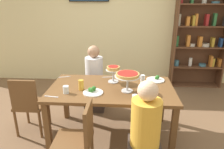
{
  "coord_description": "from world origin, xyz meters",
  "views": [
    {
      "loc": [
        0.18,
        -2.56,
        1.85
      ],
      "look_at": [
        0.0,
        0.1,
        0.89
      ],
      "focal_mm": 33.3,
      "sensor_mm": 36.0,
      "label": 1
    }
  ],
  "objects_px": {
    "water_glass_clear_spare": "(66,90)",
    "cutlery_knife_far": "(65,77)",
    "bookshelf": "(200,36)",
    "dining_table": "(112,93)",
    "diner_near_right": "(145,140)",
    "salad_plate_far_diner": "(156,79)",
    "personal_pizza_stand": "(113,70)",
    "chair_near_left": "(79,137)",
    "cutlery_fork_far": "(108,77)",
    "chair_head_west": "(29,103)",
    "diner_far_left": "(95,83)",
    "cutlery_knife_near": "(127,79)",
    "beer_glass_amber_tall": "(81,85)",
    "water_glass_clear_near": "(143,79)",
    "salad_plate_near_diner": "(93,91)",
    "cutlery_spare_fork": "(51,97)",
    "water_glass_clear_far": "(135,99)",
    "deep_dish_pizza_stand": "(127,76)",
    "cutlery_fork_near": "(155,101)"
  },
  "relations": [
    {
      "from": "water_glass_clear_spare",
      "to": "cutlery_knife_far",
      "type": "bearing_deg",
      "value": 107.78
    },
    {
      "from": "bookshelf",
      "to": "dining_table",
      "type": "bearing_deg",
      "value": -131.1
    },
    {
      "from": "diner_near_right",
      "to": "salad_plate_far_diner",
      "type": "distance_m",
      "value": 1.14
    },
    {
      "from": "personal_pizza_stand",
      "to": "salad_plate_far_diner",
      "type": "distance_m",
      "value": 0.65
    },
    {
      "from": "chair_near_left",
      "to": "cutlery_fork_far",
      "type": "height_order",
      "value": "chair_near_left"
    },
    {
      "from": "chair_head_west",
      "to": "cutlery_knife_far",
      "type": "bearing_deg",
      "value": 42.85
    },
    {
      "from": "diner_far_left",
      "to": "water_glass_clear_spare",
      "type": "height_order",
      "value": "diner_far_left"
    },
    {
      "from": "chair_near_left",
      "to": "cutlery_knife_near",
      "type": "distance_m",
      "value": 1.21
    },
    {
      "from": "beer_glass_amber_tall",
      "to": "water_glass_clear_near",
      "type": "xyz_separation_m",
      "value": [
        0.82,
        0.3,
        -0.01
      ]
    },
    {
      "from": "salad_plate_near_diner",
      "to": "water_glass_clear_spare",
      "type": "xyz_separation_m",
      "value": [
        -0.33,
        -0.03,
        0.03
      ]
    },
    {
      "from": "salad_plate_far_diner",
      "to": "cutlery_spare_fork",
      "type": "xyz_separation_m",
      "value": [
        -1.34,
        -0.64,
        -0.01
      ]
    },
    {
      "from": "water_glass_clear_near",
      "to": "water_glass_clear_far",
      "type": "relative_size",
      "value": 1.28
    },
    {
      "from": "chair_near_left",
      "to": "water_glass_clear_far",
      "type": "xyz_separation_m",
      "value": [
        0.59,
        0.35,
        0.3
      ]
    },
    {
      "from": "dining_table",
      "to": "chair_near_left",
      "type": "xyz_separation_m",
      "value": [
        -0.29,
        -0.76,
        -0.17
      ]
    },
    {
      "from": "deep_dish_pizza_stand",
      "to": "cutlery_spare_fork",
      "type": "relative_size",
      "value": 1.82
    },
    {
      "from": "salad_plate_far_diner",
      "to": "cutlery_knife_far",
      "type": "bearing_deg",
      "value": 178.18
    },
    {
      "from": "bookshelf",
      "to": "chair_near_left",
      "type": "height_order",
      "value": "bookshelf"
    },
    {
      "from": "chair_head_west",
      "to": "cutlery_knife_near",
      "type": "height_order",
      "value": "chair_head_west"
    },
    {
      "from": "beer_glass_amber_tall",
      "to": "dining_table",
      "type": "bearing_deg",
      "value": 14.8
    },
    {
      "from": "bookshelf",
      "to": "cutlery_knife_near",
      "type": "height_order",
      "value": "bookshelf"
    },
    {
      "from": "dining_table",
      "to": "chair_head_west",
      "type": "xyz_separation_m",
      "value": [
        -1.16,
        -0.04,
        -0.17
      ]
    },
    {
      "from": "beer_glass_amber_tall",
      "to": "cutlery_fork_far",
      "type": "relative_size",
      "value": 0.76
    },
    {
      "from": "beer_glass_amber_tall",
      "to": "cutlery_fork_far",
      "type": "bearing_deg",
      "value": 57.72
    },
    {
      "from": "chair_near_left",
      "to": "cutlery_spare_fork",
      "type": "bearing_deg",
      "value": 44.5
    },
    {
      "from": "beer_glass_amber_tall",
      "to": "salad_plate_far_diner",
      "type": "bearing_deg",
      "value": 22.11
    },
    {
      "from": "cutlery_knife_near",
      "to": "salad_plate_far_diner",
      "type": "bearing_deg",
      "value": -165.98
    },
    {
      "from": "deep_dish_pizza_stand",
      "to": "salad_plate_near_diner",
      "type": "height_order",
      "value": "deep_dish_pizza_stand"
    },
    {
      "from": "diner_far_left",
      "to": "cutlery_knife_far",
      "type": "xyz_separation_m",
      "value": [
        -0.4,
        -0.39,
        0.25
      ]
    },
    {
      "from": "diner_near_right",
      "to": "cutlery_spare_fork",
      "type": "bearing_deg",
      "value": 68.4
    },
    {
      "from": "diner_far_left",
      "to": "beer_glass_amber_tall",
      "type": "relative_size",
      "value": 8.42
    },
    {
      "from": "personal_pizza_stand",
      "to": "cutlery_fork_near",
      "type": "relative_size",
      "value": 1.31
    },
    {
      "from": "chair_near_left",
      "to": "personal_pizza_stand",
      "type": "height_order",
      "value": "personal_pizza_stand"
    },
    {
      "from": "water_glass_clear_far",
      "to": "water_glass_clear_spare",
      "type": "relative_size",
      "value": 0.95
    },
    {
      "from": "personal_pizza_stand",
      "to": "cutlery_knife_near",
      "type": "relative_size",
      "value": 1.31
    },
    {
      "from": "deep_dish_pizza_stand",
      "to": "water_glass_clear_far",
      "type": "bearing_deg",
      "value": -74.09
    },
    {
      "from": "water_glass_clear_spare",
      "to": "cutlery_fork_near",
      "type": "distance_m",
      "value": 1.11
    },
    {
      "from": "water_glass_clear_near",
      "to": "diner_near_right",
      "type": "bearing_deg",
      "value": -92.06
    },
    {
      "from": "cutlery_fork_near",
      "to": "cutlery_knife_near",
      "type": "height_order",
      "value": "same"
    },
    {
      "from": "water_glass_clear_far",
      "to": "cutlery_fork_far",
      "type": "height_order",
      "value": "water_glass_clear_far"
    },
    {
      "from": "dining_table",
      "to": "chair_head_west",
      "type": "relative_size",
      "value": 1.91
    },
    {
      "from": "bookshelf",
      "to": "chair_near_left",
      "type": "distance_m",
      "value": 3.51
    },
    {
      "from": "chair_near_left",
      "to": "personal_pizza_stand",
      "type": "relative_size",
      "value": 3.7
    },
    {
      "from": "cutlery_knife_near",
      "to": "salad_plate_near_diner",
      "type": "bearing_deg",
      "value": 61.8
    },
    {
      "from": "chair_near_left",
      "to": "cutlery_knife_far",
      "type": "bearing_deg",
      "value": 21.97
    },
    {
      "from": "diner_far_left",
      "to": "water_glass_clear_far",
      "type": "xyz_separation_m",
      "value": [
        0.64,
        -1.16,
        0.29
      ]
    },
    {
      "from": "chair_head_west",
      "to": "bookshelf",
      "type": "bearing_deg",
      "value": 35.08
    },
    {
      "from": "bookshelf",
      "to": "cutlery_knife_far",
      "type": "xyz_separation_m",
      "value": [
        -2.5,
        -1.66,
        -0.38
      ]
    },
    {
      "from": "diner_far_left",
      "to": "salad_plate_far_diner",
      "type": "relative_size",
      "value": 4.43
    },
    {
      "from": "diner_near_right",
      "to": "cutlery_fork_far",
      "type": "distance_m",
      "value": 1.28
    },
    {
      "from": "diner_near_right",
      "to": "water_glass_clear_near",
      "type": "bearing_deg",
      "value": -2.06
    }
  ]
}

